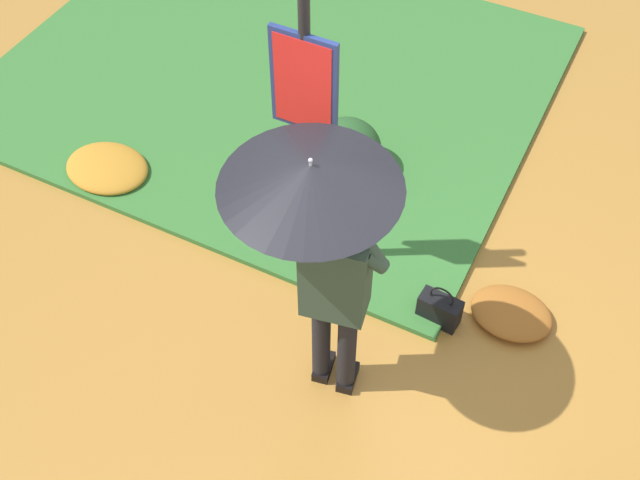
# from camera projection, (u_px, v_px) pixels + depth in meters

# --- Properties ---
(ground_plane) EXTENTS (18.00, 18.00, 0.00)m
(ground_plane) POSITION_uv_depth(u_px,v_px,m) (374.00, 386.00, 5.37)
(ground_plane) COLOR #B27A33
(grass_verge) EXTENTS (4.80, 4.00, 0.05)m
(grass_verge) POSITION_uv_depth(u_px,v_px,m) (272.00, 77.00, 7.39)
(grass_verge) COLOR #387533
(grass_verge) RESTS_ON ground_plane
(person_with_umbrella) EXTENTS (0.96, 0.96, 2.04)m
(person_with_umbrella) POSITION_uv_depth(u_px,v_px,m) (322.00, 227.00, 4.22)
(person_with_umbrella) COLOR black
(person_with_umbrella) RESTS_ON ground_plane
(info_sign_post) EXTENTS (0.44, 0.07, 2.30)m
(info_sign_post) POSITION_uv_depth(u_px,v_px,m) (305.00, 115.00, 4.94)
(info_sign_post) COLOR black
(info_sign_post) RESTS_ON ground_plane
(handbag) EXTENTS (0.31, 0.16, 0.37)m
(handbag) POSITION_uv_depth(u_px,v_px,m) (439.00, 309.00, 5.61)
(handbag) COLOR black
(handbag) RESTS_ON ground_plane
(shrub_cluster) EXTENTS (0.62, 0.56, 0.51)m
(shrub_cluster) POSITION_uv_depth(u_px,v_px,m) (344.00, 149.00, 6.48)
(shrub_cluster) COLOR #285628
(shrub_cluster) RESTS_ON ground_plane
(leaf_pile_near_person) EXTENTS (0.58, 0.47, 0.13)m
(leaf_pile_near_person) POSITION_uv_depth(u_px,v_px,m) (511.00, 313.00, 5.67)
(leaf_pile_near_person) COLOR #A86023
(leaf_pile_near_person) RESTS_ON ground_plane
(leaf_pile_by_bench) EXTENTS (0.71, 0.57, 0.16)m
(leaf_pile_by_bench) POSITION_uv_depth(u_px,v_px,m) (107.00, 168.00, 6.56)
(leaf_pile_by_bench) COLOR #C68428
(leaf_pile_by_bench) RESTS_ON ground_plane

